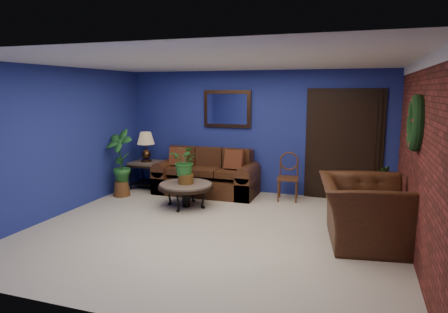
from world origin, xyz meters
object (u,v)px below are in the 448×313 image
(sofa, at_px, (208,178))
(coffee_table, at_px, (186,187))
(end_table, at_px, (147,168))
(armchair, at_px, (365,212))
(table_lamp, at_px, (146,143))
(side_chair, at_px, (288,173))

(sofa, height_order, coffee_table, sofa)
(end_table, relative_size, armchair, 0.47)
(armchair, bearing_deg, coffee_table, 66.71)
(table_lamp, distance_m, armchair, 4.84)
(coffee_table, distance_m, end_table, 1.73)
(end_table, xyz_separation_m, side_chair, (3.06, 0.07, 0.07))
(side_chair, height_order, armchair, side_chair)
(sofa, xyz_separation_m, table_lamp, (-1.40, -0.03, 0.68))
(end_table, relative_size, table_lamp, 1.03)
(end_table, distance_m, side_chair, 3.07)
(coffee_table, height_order, table_lamp, table_lamp)
(coffee_table, distance_m, table_lamp, 1.83)
(coffee_table, height_order, end_table, end_table)
(sofa, bearing_deg, coffee_table, -90.56)
(sofa, bearing_deg, table_lamp, -178.84)
(sofa, xyz_separation_m, side_chair, (1.66, 0.04, 0.21))
(table_lamp, height_order, armchair, table_lamp)
(coffee_table, bearing_deg, end_table, 143.41)
(sofa, xyz_separation_m, coffee_table, (-0.01, -1.06, 0.07))
(sofa, relative_size, end_table, 3.26)
(end_table, bearing_deg, sofa, 1.16)
(end_table, xyz_separation_m, table_lamp, (0.00, -0.00, 0.54))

